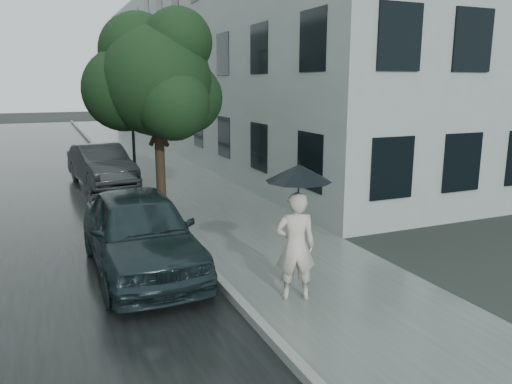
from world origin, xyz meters
name	(u,v)px	position (x,y,z in m)	size (l,w,h in m)	color
ground	(297,273)	(0.00, 0.00, 0.00)	(120.00, 120.00, 0.00)	black
sidewalk	(165,172)	(0.25, 12.00, 0.00)	(3.50, 60.00, 0.01)	slate
kerb_near	(120,173)	(-1.57, 12.00, 0.07)	(0.15, 60.00, 0.15)	slate
asphalt_road	(23,182)	(-5.08, 12.00, 0.00)	(6.85, 60.00, 0.00)	black
building_near	(222,66)	(5.47, 19.50, 4.50)	(7.02, 36.00, 9.00)	#929F9B
pedestrian	(295,246)	(-0.59, -1.00, 0.93)	(0.67, 0.44, 1.84)	beige
umbrella	(299,173)	(-0.57, -1.03, 2.17)	(1.38, 1.38, 1.43)	black
street_tree	(156,79)	(-1.45, 5.23, 3.67)	(3.71, 3.37, 5.48)	#332619
lamp_post	(127,100)	(-1.01, 12.65, 2.90)	(0.85, 0.32, 5.06)	black
car_near	(140,231)	(-2.73, 1.35, 0.79)	(1.86, 4.63, 1.58)	#18262A
car_far	(101,165)	(-2.42, 10.33, 0.72)	(1.52, 4.35, 1.43)	#242729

